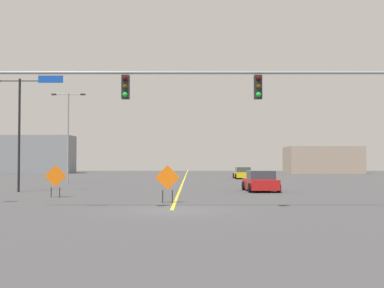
{
  "coord_description": "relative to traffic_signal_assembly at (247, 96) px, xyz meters",
  "views": [
    {
      "loc": [
        0.89,
        -21.56,
        2.2
      ],
      "look_at": [
        0.92,
        26.07,
        3.75
      ],
      "focal_mm": 45.92,
      "sensor_mm": 36.0,
      "label": 1
    }
  ],
  "objects": [
    {
      "name": "roadside_building_east",
      "position": [
        19.15,
        59.49,
        -2.84
      ],
      "size": [
        11.82,
        7.54,
        4.4
      ],
      "color": "gray",
      "rests_on": "ground"
    },
    {
      "name": "ground",
      "position": [
        -3.31,
        0.01,
        -5.04
      ],
      "size": [
        157.74,
        157.74,
        0.0
      ],
      "primitive_type": "plane",
      "color": "#444447"
    },
    {
      "name": "road_centre_stripe",
      "position": [
        -3.31,
        43.83,
        -5.04
      ],
      "size": [
        0.16,
        87.63,
        0.01
      ],
      "color": "yellow",
      "rests_on": "ground"
    },
    {
      "name": "construction_sign_left_lane",
      "position": [
        -10.45,
        7.3,
        -3.86
      ],
      "size": [
        1.29,
        0.06,
        1.91
      ],
      "color": "orange",
      "rests_on": "ground"
    },
    {
      "name": "car_yellow_approaching",
      "position": [
        3.55,
        36.37,
        -4.41
      ],
      "size": [
        2.03,
        4.59,
        1.35
      ],
      "color": "gold",
      "rests_on": "ground"
    },
    {
      "name": "car_red_mid",
      "position": [
        2.39,
        12.91,
        -4.38
      ],
      "size": [
        2.32,
        4.1,
        1.46
      ],
      "color": "red",
      "rests_on": "ground"
    },
    {
      "name": "street_lamp_near_left",
      "position": [
        -14.36,
        12.25,
        -0.37
      ],
      "size": [
        3.63,
        0.24,
        7.83
      ],
      "color": "black",
      "rests_on": "ground"
    },
    {
      "name": "traffic_signal_assembly",
      "position": [
        0.0,
        0.0,
        0.0
      ],
      "size": [
        17.66,
        0.44,
        6.46
      ],
      "color": "gray",
      "rests_on": "ground"
    },
    {
      "name": "street_lamp_far_right",
      "position": [
        -14.0,
        24.14,
        -0.07
      ],
      "size": [
        3.16,
        0.24,
        8.48
      ],
      "color": "gray",
      "rests_on": "ground"
    },
    {
      "name": "construction_sign_right_shoulder",
      "position": [
        -3.68,
        3.64,
        -3.82
      ],
      "size": [
        1.27,
        0.09,
        1.94
      ],
      "color": "orange",
      "rests_on": "ground"
    },
    {
      "name": "roadside_building_west",
      "position": [
        -28.09,
        60.1,
        -1.92
      ],
      "size": [
        11.52,
        5.62,
        6.25
      ],
      "color": "gray",
      "rests_on": "ground"
    }
  ]
}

